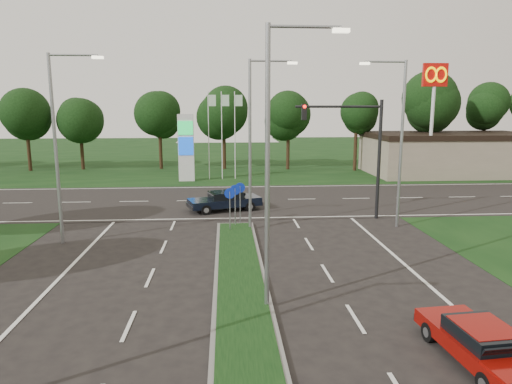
{
  "coord_description": "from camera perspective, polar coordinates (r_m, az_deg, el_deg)",
  "views": [
    {
      "loc": [
        -0.51,
        -8.1,
        6.51
      ],
      "look_at": [
        1.07,
        15.26,
        2.2
      ],
      "focal_mm": 32.0,
      "sensor_mm": 36.0,
      "label": 1
    }
  ],
  "objects": [
    {
      "name": "streetlight_median_far",
      "position": [
        24.19,
        -0.28,
        7.04
      ],
      "size": [
        2.53,
        0.22,
        9.0
      ],
      "color": "gray",
      "rests_on": "ground"
    },
    {
      "name": "traffic_signal",
      "position": [
        27.27,
        12.61,
        6.27
      ],
      "size": [
        5.1,
        0.42,
        7.0
      ],
      "color": "black",
      "rests_on": "ground"
    },
    {
      "name": "red_sedan",
      "position": [
        13.63,
        26.35,
        -16.53
      ],
      "size": [
        1.94,
        4.03,
        1.07
      ],
      "rotation": [
        0.0,
        0.0,
        0.09
      ],
      "color": "maroon",
      "rests_on": "ground"
    },
    {
      "name": "streetlight_right_far",
      "position": [
        25.88,
        17.35,
        6.79
      ],
      "size": [
        2.53,
        0.22,
        9.0
      ],
      "rotation": [
        0.0,
        0.0,
        3.14
      ],
      "color": "gray",
      "rests_on": "ground"
    },
    {
      "name": "navy_sedan",
      "position": [
        29.43,
        -3.93,
        -1.04
      ],
      "size": [
        4.87,
        3.09,
        1.24
      ],
      "rotation": [
        0.0,
        0.0,
        1.87
      ],
      "color": "black",
      "rests_on": "ground"
    },
    {
      "name": "cross_road",
      "position": [
        32.76,
        -2.9,
        -1.05
      ],
      "size": [
        160.0,
        12.0,
        0.02
      ],
      "primitive_type": "cube",
      "color": "black",
      "rests_on": "ground"
    },
    {
      "name": "median_signs",
      "position": [
        24.97,
        -2.63,
        -0.66
      ],
      "size": [
        1.16,
        1.76,
        2.38
      ],
      "color": "gray",
      "rests_on": "ground"
    },
    {
      "name": "treeline_far",
      "position": [
        48.04,
        -3.2,
        10.8
      ],
      "size": [
        6.0,
        6.0,
        9.9
      ],
      "color": "black",
      "rests_on": "ground"
    },
    {
      "name": "median_kerb",
      "position": [
        13.72,
        -1.34,
        -17.61
      ],
      "size": [
        2.0,
        26.0,
        0.12
      ],
      "primitive_type": "cube",
      "color": "slate",
      "rests_on": "ground"
    },
    {
      "name": "mcdonalds_sign",
      "position": [
        44.17,
        21.37,
        11.65
      ],
      "size": [
        2.2,
        0.47,
        10.4
      ],
      "color": "silver",
      "rests_on": "ground"
    },
    {
      "name": "streetlight_left_far",
      "position": [
        23.48,
        -23.38,
        6.08
      ],
      "size": [
        2.53,
        0.22,
        9.0
      ],
      "color": "gray",
      "rests_on": "ground"
    },
    {
      "name": "verge_far",
      "position": [
        63.44,
        -3.4,
        4.52
      ],
      "size": [
        160.0,
        50.0,
        0.02
      ],
      "primitive_type": "cube",
      "color": "black",
      "rests_on": "ground"
    },
    {
      "name": "gas_pylon",
      "position": [
        41.41,
        -8.44,
        5.73
      ],
      "size": [
        5.8,
        1.26,
        8.0
      ],
      "color": "silver",
      "rests_on": "ground"
    },
    {
      "name": "streetlight_median_near",
      "position": [
        14.25,
        2.25,
        4.66
      ],
      "size": [
        2.53,
        0.22,
        9.0
      ],
      "color": "gray",
      "rests_on": "ground"
    },
    {
      "name": "commercial_building",
      "position": [
        49.72,
        23.14,
        4.39
      ],
      "size": [
        16.0,
        9.0,
        4.0
      ],
      "primitive_type": "cube",
      "color": "gray",
      "rests_on": "ground"
    }
  ]
}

